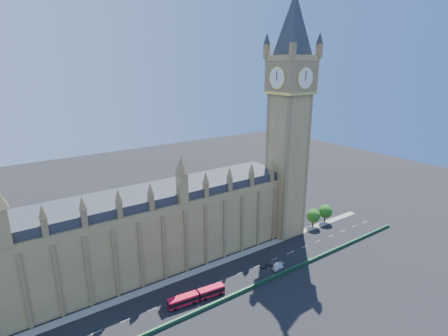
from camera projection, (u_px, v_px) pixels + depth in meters
ground at (230, 277)px, 117.26m from camera, size 400.00×400.00×0.00m
palace_westminster at (131, 235)px, 116.97m from camera, size 120.00×20.00×28.00m
elizabeth_tower at (290, 103)px, 133.65m from camera, size 20.59×20.59×105.00m
bridge_parapet at (247, 289)px, 110.01m from camera, size 160.00×0.60×1.20m
kerb_north at (214, 264)px, 124.72m from camera, size 160.00×3.00×0.16m
tree_east_near at (314, 215)px, 152.21m from camera, size 6.00×6.00×8.50m
tree_east_far at (326, 211)px, 156.59m from camera, size 6.00×6.00×8.50m
red_bus at (197, 296)px, 105.11m from camera, size 18.23×4.58×3.07m
car_grey at (266, 265)px, 123.29m from camera, size 4.69×2.27×1.54m
car_silver at (279, 264)px, 123.61m from camera, size 4.44×2.01×1.41m
car_white at (278, 268)px, 121.64m from camera, size 4.83×2.19×1.37m
cone_a at (268, 268)px, 122.01m from camera, size 0.51×0.51×0.70m
cone_b at (293, 252)px, 132.86m from camera, size 0.54×0.54×0.66m
cone_c at (272, 264)px, 124.76m from camera, size 0.50×0.50×0.70m
cone_d at (308, 252)px, 132.77m from camera, size 0.52×0.52×0.72m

